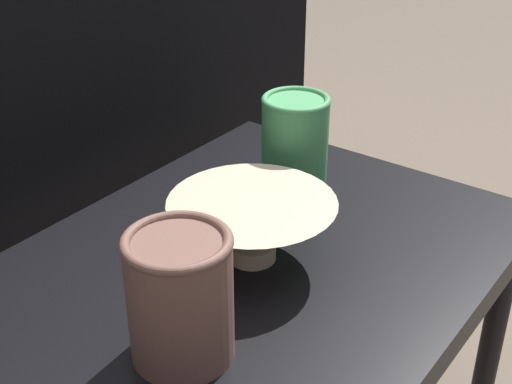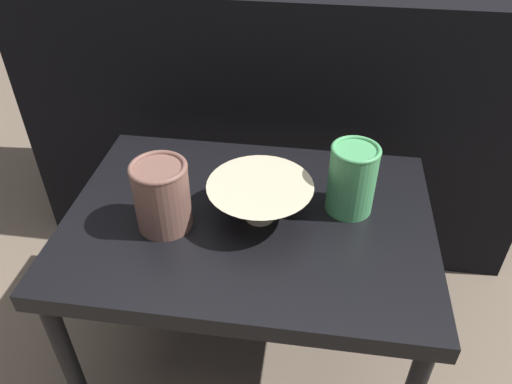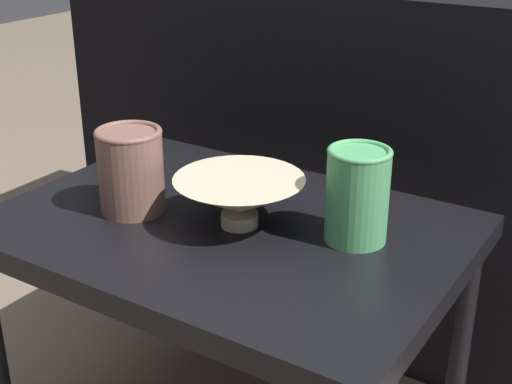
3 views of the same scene
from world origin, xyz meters
name	(u,v)px [view 1 (image 1 of 3)]	position (x,y,z in m)	size (l,w,h in m)	color
table	(242,296)	(0.00, 0.00, 0.42)	(0.76, 0.55, 0.47)	black
bowl	(254,225)	(0.02, 0.00, 0.52)	(0.21, 0.21, 0.08)	#C1B293
vase_textured_left	(180,295)	(-0.16, -0.05, 0.55)	(0.11, 0.11, 0.15)	brown
vase_colorful_right	(295,144)	(0.20, 0.06, 0.55)	(0.10, 0.10, 0.15)	#47995B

